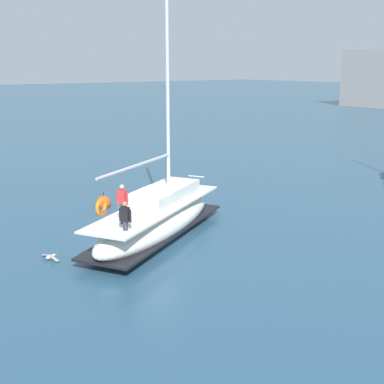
% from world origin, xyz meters
% --- Properties ---
extents(ground_plane, '(400.00, 400.00, 0.00)m').
position_xyz_m(ground_plane, '(0.00, 0.00, 0.00)').
color(ground_plane, '#284C66').
extents(main_sailboat, '(6.58, 9.62, 13.91)m').
position_xyz_m(main_sailboat, '(-0.11, 0.90, 0.92)').
color(main_sailboat, white).
rests_on(main_sailboat, ground).
extents(seagull, '(1.09, 0.48, 0.17)m').
position_xyz_m(seagull, '(-0.38, -4.13, 0.16)').
color(seagull, silver).
rests_on(seagull, ground).
extents(mooring_buoy, '(0.79, 0.79, 0.99)m').
position_xyz_m(mooring_buoy, '(-6.15, 1.48, 0.24)').
color(mooring_buoy, '#EA4C19').
rests_on(mooring_buoy, ground).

